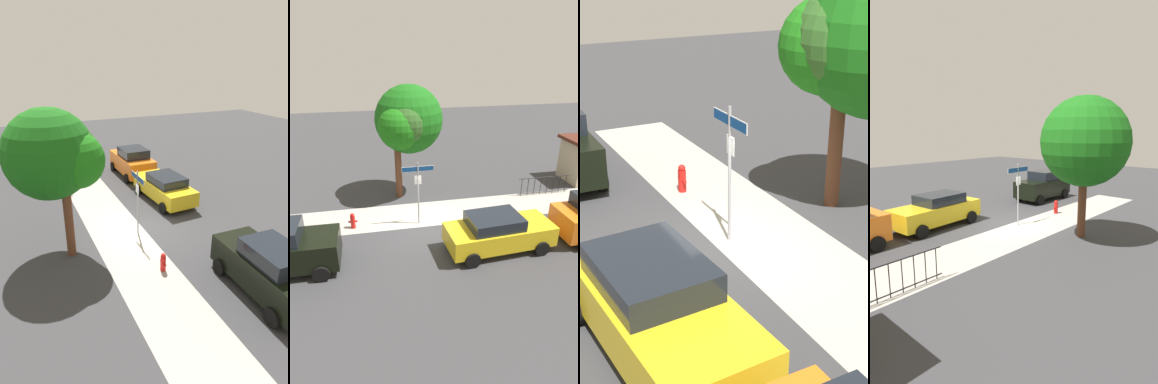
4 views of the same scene
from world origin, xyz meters
The scene contains 10 objects.
ground_plane centered at (0.00, 0.00, 0.00)m, with size 60.00×60.00×0.00m, color #38383A.
sidewalk_strip centered at (2.00, 1.30, 0.00)m, with size 24.00×2.60×0.00m, color #A8A298.
street_sign centered at (-0.29, 0.40, 2.21)m, with size 1.49×0.07×3.15m.
shade_tree centered at (-0.28, 3.81, 4.26)m, with size 3.68×3.92×6.15m.
car_black centered at (-5.98, -2.20, 1.00)m, with size 4.21×2.05×2.00m.
car_yellow centered at (2.63, -2.46, 0.85)m, with size 4.61×2.29×1.65m.
car_orange centered at (7.58, -2.36, 1.00)m, with size 4.25×2.20×2.01m.
iron_fence centered at (7.35, 2.30, 0.56)m, with size 3.17×0.04×1.07m.
utility_shed centered at (10.94, 3.80, 1.40)m, with size 2.77×2.67×2.74m.
fire_hydrant centered at (-3.43, 0.60, 0.38)m, with size 0.42×0.22×0.78m.
Camera 1 is at (-12.89, 5.45, 7.85)m, focal length 30.07 mm.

